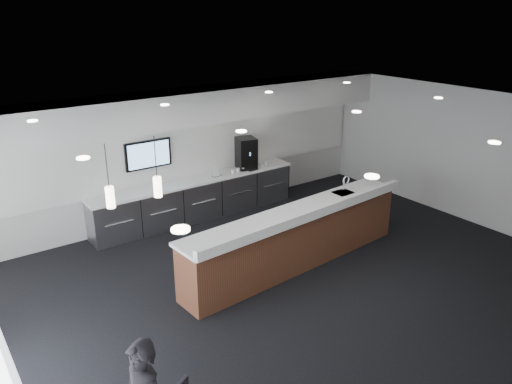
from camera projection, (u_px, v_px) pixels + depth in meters
ground at (298, 283)px, 8.96m from camera, size 10.00×10.00×0.00m
ceiling at (304, 119)px, 7.90m from camera, size 10.00×8.00×0.02m
back_wall at (187, 153)px, 11.46m from camera, size 10.00×0.02×3.00m
right_wall at (471, 157)px, 11.16m from camera, size 0.02×8.00×3.00m
soffit_bulkhead at (195, 106)px, 10.71m from camera, size 10.00×0.90×0.70m
alcove_panel at (188, 149)px, 11.40m from camera, size 9.80×0.06×1.40m
back_credenza at (197, 199)px, 11.55m from camera, size 5.06×0.66×0.95m
wall_tv at (148, 154)px, 10.79m from camera, size 1.05×0.08×0.62m
pendant_left at (145, 179)px, 7.46m from camera, size 0.12×0.12×0.30m
pendant_right at (99, 189)px, 7.07m from camera, size 0.12×0.12×0.30m
ceiling_can_lights at (304, 121)px, 7.91m from camera, size 7.00×5.00×0.02m
service_counter at (297, 237)px, 9.42m from camera, size 5.04×1.18×1.49m
coffee_machine at (246, 153)px, 12.04m from camera, size 0.54×0.61×0.76m
info_sign_left at (216, 172)px, 11.51m from camera, size 0.18×0.03×0.24m
info_sign_right at (219, 171)px, 11.60m from camera, size 0.16×0.03×0.21m
cup_0 at (266, 164)px, 12.31m from camera, size 0.10×0.10×0.10m
cup_1 at (261, 165)px, 12.23m from camera, size 0.14×0.14×0.10m
cup_2 at (257, 166)px, 12.16m from camera, size 0.13×0.13×0.10m
cup_3 at (252, 167)px, 12.08m from camera, size 0.13×0.13×0.10m
cup_4 at (247, 168)px, 12.00m from camera, size 0.14×0.14×0.10m
cup_5 at (243, 169)px, 11.93m from camera, size 0.11×0.11×0.10m
cup_6 at (238, 170)px, 11.85m from camera, size 0.14×0.14×0.10m
cup_7 at (233, 171)px, 11.77m from camera, size 0.12×0.12×0.10m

